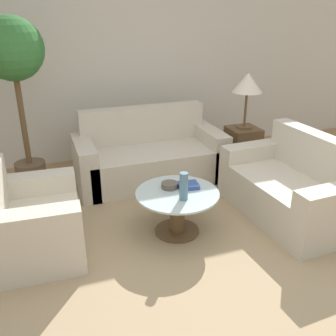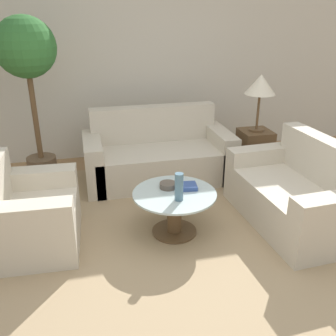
% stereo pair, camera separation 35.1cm
% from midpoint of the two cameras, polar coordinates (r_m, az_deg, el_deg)
% --- Properties ---
extents(ground_plane, '(14.00, 14.00, 0.00)m').
position_cam_midpoint_polar(ground_plane, '(3.04, 8.95, -16.61)').
color(ground_plane, '#9E754C').
extents(wall_back, '(10.00, 0.06, 2.60)m').
position_cam_midpoint_polar(wall_back, '(5.16, -2.59, 16.11)').
color(wall_back, beige).
rests_on(wall_back, ground_plane).
extents(rug, '(3.46, 3.36, 0.01)m').
position_cam_midpoint_polar(rug, '(3.56, 3.82, -9.74)').
color(rug, tan).
rests_on(rug, ground_plane).
extents(sofa_main, '(1.74, 0.81, 0.84)m').
position_cam_midpoint_polar(sofa_main, '(4.54, 0.58, 1.76)').
color(sofa_main, beige).
rests_on(sofa_main, ground_plane).
extents(armchair, '(0.79, 0.92, 0.81)m').
position_cam_midpoint_polar(armchair, '(3.41, -18.06, -7.22)').
color(armchair, beige).
rests_on(armchair, ground_plane).
extents(loveseat, '(0.84, 1.41, 0.82)m').
position_cam_midpoint_polar(loveseat, '(3.87, 21.68, -3.99)').
color(loveseat, beige).
rests_on(loveseat, ground_plane).
extents(coffee_table, '(0.76, 0.76, 0.41)m').
position_cam_midpoint_polar(coffee_table, '(3.42, 3.94, -6.03)').
color(coffee_table, brown).
rests_on(coffee_table, ground_plane).
extents(side_table, '(0.37, 0.37, 0.56)m').
position_cam_midpoint_polar(side_table, '(4.81, 15.04, 2.28)').
color(side_table, brown).
rests_on(side_table, ground_plane).
extents(table_lamp, '(0.36, 0.36, 0.67)m').
position_cam_midpoint_polar(table_lamp, '(4.59, 16.11, 11.91)').
color(table_lamp, brown).
rests_on(table_lamp, side_table).
extents(potted_plant, '(0.64, 0.64, 1.88)m').
position_cam_midpoint_polar(potted_plant, '(4.25, -18.34, 14.56)').
color(potted_plant, brown).
rests_on(potted_plant, ground_plane).
extents(vase, '(0.07, 0.07, 0.25)m').
position_cam_midpoint_polar(vase, '(3.18, 4.86, -2.97)').
color(vase, slate).
rests_on(vase, coffee_table).
extents(bowl, '(0.15, 0.15, 0.05)m').
position_cam_midpoint_polar(bowl, '(3.43, 2.93, -2.72)').
color(bowl, brown).
rests_on(bowl, coffee_table).
extents(book_stack, '(0.20, 0.17, 0.04)m').
position_cam_midpoint_polar(book_stack, '(3.43, 5.77, -2.87)').
color(book_stack, '#334C8C').
rests_on(book_stack, coffee_table).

